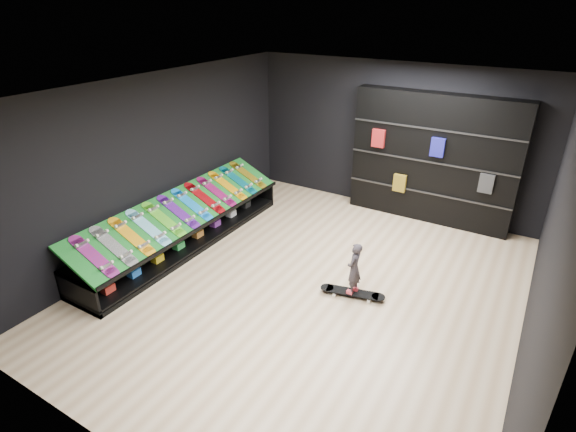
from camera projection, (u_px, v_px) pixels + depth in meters
The scene contains 23 objects.
floor at pixel (309, 285), 7.07m from camera, with size 6.00×7.00×0.01m, color beige.
ceiling at pixel (313, 91), 5.75m from camera, with size 6.00×7.00×0.01m, color white.
wall_back at pixel (392, 138), 9.10m from camera, with size 6.00×0.02×3.00m, color black.
wall_front at pixel (110, 344), 3.71m from camera, with size 6.00×0.02×3.00m, color black.
wall_left at pixel (159, 162), 7.79m from camera, with size 0.02×7.00×3.00m, color black.
wall_right at pixel (547, 253), 5.02m from camera, with size 0.02×7.00×3.00m, color black.
display_rack at pixel (185, 232), 8.13m from camera, with size 0.90×4.50×0.50m, color black, non-canonical shape.
turf_ramp at pixel (185, 209), 7.91m from camera, with size 1.00×4.50×0.04m, color #0F6019.
back_shelving at pixel (433, 159), 8.66m from camera, with size 3.15×0.37×2.52m, color black.
floor_skateboard at pixel (352, 294), 6.77m from camera, with size 0.98×0.22×0.09m, color black, non-canonical shape.
child at pixel (353, 278), 6.65m from camera, with size 0.19×0.13×0.49m, color black.
display_board_0 at pixel (94, 256), 6.42m from camera, with size 0.98×0.22×0.09m, color #2626BF, non-canonical shape.
display_board_1 at pixel (113, 246), 6.69m from camera, with size 0.98×0.22×0.09m, color black, non-canonical shape.
display_board_2 at pixel (132, 236), 6.96m from camera, with size 0.98×0.22×0.09m, color orange, non-canonical shape.
display_board_3 at pixel (148, 228), 7.22m from camera, with size 0.98×0.22×0.09m, color #0CB2E5, non-canonical shape.
display_board_4 at pixel (164, 219), 7.49m from camera, with size 0.98×0.22×0.09m, color green, non-canonical shape.
display_board_5 at pixel (178, 212), 7.75m from camera, with size 0.98×0.22×0.09m, color purple, non-canonical shape.
display_board_6 at pixel (192, 205), 8.02m from camera, with size 0.98×0.22×0.09m, color blue, non-canonical shape.
display_board_7 at pixel (205, 198), 8.29m from camera, with size 0.98×0.22×0.09m, color red, non-canonical shape.
display_board_8 at pixel (217, 192), 8.55m from camera, with size 0.98×0.22×0.09m, color #E5198C, non-canonical shape.
display_board_9 at pixel (228, 186), 8.82m from camera, with size 0.98×0.22×0.09m, color yellow, non-canonical shape.
display_board_10 at pixel (238, 180), 9.09m from camera, with size 0.98×0.22×0.09m, color #0C8C99, non-canonical shape.
display_board_11 at pixel (248, 175), 9.35m from camera, with size 0.98×0.22×0.09m, color yellow, non-canonical shape.
Camera 1 is at (2.73, -5.20, 4.08)m, focal length 28.00 mm.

